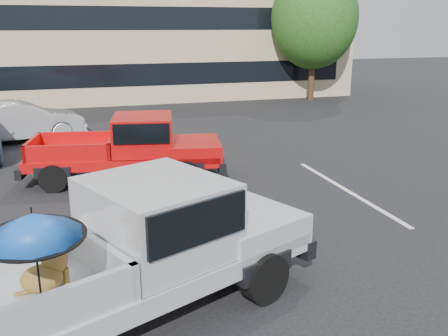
{
  "coord_description": "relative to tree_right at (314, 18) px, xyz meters",
  "views": [
    {
      "loc": [
        -3.26,
        -8.15,
        3.89
      ],
      "look_at": [
        -0.62,
        0.46,
        1.3
      ],
      "focal_mm": 40.0,
      "sensor_mm": 36.0,
      "label": 1
    }
  ],
  "objects": [
    {
      "name": "ground",
      "position": [
        -9.0,
        -16.0,
        -4.21
      ],
      "size": [
        90.0,
        90.0,
        0.0
      ],
      "primitive_type": "plane",
      "color": "black",
      "rests_on": "ground"
    },
    {
      "name": "red_pickup",
      "position": [
        -10.72,
        -11.56,
        -3.29
      ],
      "size": [
        5.31,
        2.64,
        1.67
      ],
      "rotation": [
        0.0,
        0.0,
        -0.18
      ],
      "color": "black",
      "rests_on": "ground"
    },
    {
      "name": "tree_back",
      "position": [
        -3.0,
        8.0,
        0.2
      ],
      "size": [
        4.68,
        4.68,
        7.11
      ],
      "color": "#332114",
      "rests_on": "ground"
    },
    {
      "name": "stripe_left",
      "position": [
        -12.0,
        -14.0,
        -4.21
      ],
      "size": [
        0.12,
        5.0,
        0.01
      ],
      "primitive_type": "cube",
      "color": "silver",
      "rests_on": "ground"
    },
    {
      "name": "tree_right",
      "position": [
        0.0,
        0.0,
        0.0
      ],
      "size": [
        4.46,
        4.46,
        6.78
      ],
      "color": "#332114",
      "rests_on": "ground"
    },
    {
      "name": "motel_building",
      "position": [
        -7.0,
        4.99,
        -1.0
      ],
      "size": [
        20.4,
        8.4,
        6.3
      ],
      "color": "tan",
      "rests_on": "ground"
    },
    {
      "name": "silver_sedan",
      "position": [
        -13.97,
        -5.84,
        -3.52
      ],
      "size": [
        4.39,
        2.36,
        1.37
      ],
      "primitive_type": "imported",
      "rotation": [
        0.0,
        0.0,
        1.8
      ],
      "color": "#B2B4B9",
      "rests_on": "ground"
    },
    {
      "name": "stripe_right",
      "position": [
        -6.0,
        -14.0,
        -4.21
      ],
      "size": [
        0.12,
        5.0,
        0.01
      ],
      "primitive_type": "cube",
      "color": "silver",
      "rests_on": "ground"
    },
    {
      "name": "silver_pickup",
      "position": [
        -11.48,
        -17.88,
        -3.16
      ],
      "size": [
        6.0,
        4.1,
        2.06
      ],
      "rotation": [
        0.0,
        0.0,
        0.42
      ],
      "color": "black",
      "rests_on": "ground"
    }
  ]
}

